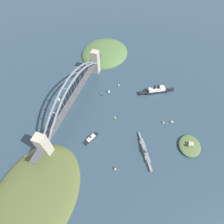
% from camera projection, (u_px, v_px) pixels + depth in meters
% --- Properties ---
extents(ground_plane, '(1400.00, 1400.00, 0.00)m').
position_uv_depth(ground_plane, '(77.00, 105.00, 361.92)').
color(ground_plane, '#283D4C').
extents(harbor_arch_bridge, '(290.24, 16.48, 73.00)m').
position_uv_depth(harbor_arch_bridge, '(74.00, 95.00, 336.99)').
color(harbor_arch_bridge, '#ADA38E').
rests_on(harbor_arch_bridge, ground).
extents(headland_west_shore, '(140.84, 124.65, 31.95)m').
position_uv_depth(headland_west_shore, '(104.00, 53.00, 472.39)').
color(headland_west_shore, '#476638').
rests_on(headland_west_shore, ground).
extents(headland_east_shore, '(169.94, 127.18, 20.50)m').
position_uv_depth(headland_east_shore, '(35.00, 193.00, 259.61)').
color(headland_east_shore, '#4C562D').
rests_on(headland_east_shore, ground).
extents(ocean_liner, '(43.92, 74.97, 20.80)m').
position_uv_depth(ocean_liner, '(156.00, 90.00, 379.07)').
color(ocean_liner, black).
rests_on(ocean_liner, ground).
extents(naval_cruiser, '(66.60, 39.05, 16.38)m').
position_uv_depth(naval_cruiser, '(145.00, 151.00, 297.10)').
color(naval_cruiser, slate).
rests_on(naval_cruiser, ground).
extents(harbor_ferry_steamer, '(31.35, 19.06, 7.44)m').
position_uv_depth(harbor_ferry_steamer, '(91.00, 138.00, 312.20)').
color(harbor_ferry_steamer, black).
rests_on(harbor_ferry_steamer, ground).
extents(fort_island_mid_harbor, '(44.26, 38.41, 12.38)m').
position_uv_depth(fort_island_mid_harbor, '(190.00, 146.00, 302.29)').
color(fort_island_mid_harbor, '#4C6038').
rests_on(fort_island_mid_harbor, ground).
extents(seaplane_taxiing_near_bridge, '(10.43, 9.64, 4.74)m').
position_uv_depth(seaplane_taxiing_near_bridge, '(59.00, 100.00, 367.82)').
color(seaplane_taxiing_near_bridge, '#B7B7B2').
rests_on(seaplane_taxiing_near_bridge, ground).
extents(small_boat_0, '(6.12, 5.48, 2.16)m').
position_uv_depth(small_boat_0, '(115.00, 118.00, 341.32)').
color(small_boat_0, gold).
rests_on(small_boat_0, ground).
extents(small_boat_1, '(6.58, 4.65, 7.68)m').
position_uv_depth(small_boat_1, '(119.00, 85.00, 392.78)').
color(small_boat_1, '#2D6B3D').
rests_on(small_boat_1, ground).
extents(small_boat_2, '(6.91, 8.85, 9.46)m').
position_uv_depth(small_boat_2, '(109.00, 91.00, 379.82)').
color(small_boat_2, '#2D6B3D').
rests_on(small_boat_2, ground).
extents(small_boat_3, '(4.83, 6.69, 8.12)m').
position_uv_depth(small_boat_3, '(164.00, 122.00, 331.41)').
color(small_boat_3, '#B2231E').
rests_on(small_boat_3, ground).
extents(small_boat_4, '(3.95, 7.10, 7.87)m').
position_uv_depth(small_boat_4, '(172.00, 121.00, 332.98)').
color(small_boat_4, gold).
rests_on(small_boat_4, ground).
extents(small_boat_5, '(5.75, 4.97, 7.56)m').
position_uv_depth(small_boat_5, '(115.00, 169.00, 278.03)').
color(small_boat_5, '#B2231E').
rests_on(small_boat_5, ground).
extents(small_boat_6, '(8.89, 4.91, 2.26)m').
position_uv_depth(small_boat_6, '(102.00, 94.00, 380.08)').
color(small_boat_6, black).
rests_on(small_boat_6, ground).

